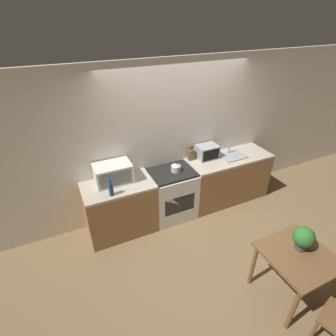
{
  "coord_description": "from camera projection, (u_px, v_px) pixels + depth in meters",
  "views": [
    {
      "loc": [
        -1.84,
        -2.58,
        3.16
      ],
      "look_at": [
        -0.36,
        0.59,
        1.05
      ],
      "focal_mm": 28.0,
      "sensor_mm": 36.0,
      "label": 1
    }
  ],
  "objects": [
    {
      "name": "counter_right_run",
      "position": [
        227.0,
        178.0,
        4.93
      ],
      "size": [
        1.56,
        0.62,
        0.9
      ],
      "color": "olive",
      "rests_on": "ground_plane"
    },
    {
      "name": "sink_basin",
      "position": [
        232.0,
        155.0,
        4.71
      ],
      "size": [
        0.45,
        0.34,
        0.24
      ],
      "color": "#999BA0",
      "rests_on": "counter_right_run"
    },
    {
      "name": "kettle",
      "position": [
        176.0,
        167.0,
        4.25
      ],
      "size": [
        0.16,
        0.16,
        0.17
      ],
      "color": "beige",
      "rests_on": "stove_range"
    },
    {
      "name": "counter_left_run",
      "position": [
        120.0,
        208.0,
        4.18
      ],
      "size": [
        1.08,
        0.62,
        0.9
      ],
      "color": "olive",
      "rests_on": "ground_plane"
    },
    {
      "name": "toaster_oven",
      "position": [
        207.0,
        152.0,
        4.6
      ],
      "size": [
        0.37,
        0.27,
        0.24
      ],
      "color": "#999BA0",
      "rests_on": "counter_right_run"
    },
    {
      "name": "microwave",
      "position": [
        113.0,
        173.0,
        3.94
      ],
      "size": [
        0.55,
        0.36,
        0.3
      ],
      "color": "silver",
      "rests_on": "counter_left_run"
    },
    {
      "name": "wall_back",
      "position": [
        176.0,
        139.0,
        4.42
      ],
      "size": [
        10.0,
        0.06,
        2.6
      ],
      "color": "silver",
      "rests_on": "ground_plane"
    },
    {
      "name": "stove_range",
      "position": [
        172.0,
        194.0,
        4.51
      ],
      "size": [
        0.74,
        0.62,
        0.9
      ],
      "color": "silver",
      "rests_on": "ground_plane"
    },
    {
      "name": "potted_plant",
      "position": [
        304.0,
        238.0,
        3.02
      ],
      "size": [
        0.25,
        0.25,
        0.31
      ],
      "color": "#424247",
      "rests_on": "dining_table"
    },
    {
      "name": "bottle",
      "position": [
        111.0,
        189.0,
        3.68
      ],
      "size": [
        0.07,
        0.07,
        0.28
      ],
      "color": "navy",
      "rests_on": "counter_left_run"
    },
    {
      "name": "ground_plane",
      "position": [
        203.0,
        235.0,
        4.3
      ],
      "size": [
        16.0,
        16.0,
        0.0
      ],
      "primitive_type": "plane",
      "color": "brown"
    },
    {
      "name": "dining_table",
      "position": [
        297.0,
        260.0,
        3.09
      ],
      "size": [
        0.76,
        0.77,
        0.73
      ],
      "color": "brown",
      "rests_on": "ground_plane"
    },
    {
      "name": "knife_block",
      "position": [
        191.0,
        155.0,
        4.57
      ],
      "size": [
        0.1,
        0.09,
        0.26
      ],
      "color": "brown",
      "rests_on": "counter_right_run"
    }
  ]
}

